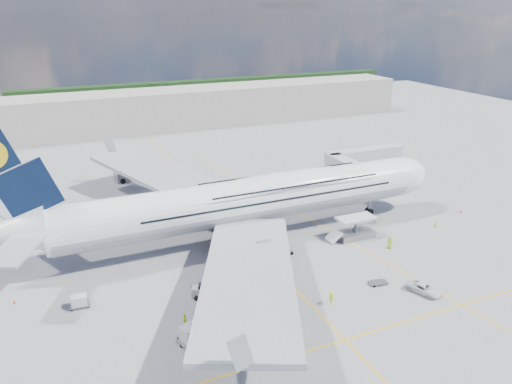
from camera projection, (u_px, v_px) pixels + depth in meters
name	position (u px, v px, depth m)	size (l,w,h in m)	color
ground	(272.00, 264.00, 75.77)	(300.00, 300.00, 0.00)	gray
taxi_line_main	(272.00, 264.00, 75.77)	(0.25, 220.00, 0.01)	#EBB20C
taxi_line_cross	(345.00, 340.00, 58.63)	(120.00, 0.25, 0.01)	#EBB20C
taxi_line_diag	(318.00, 224.00, 89.62)	(0.25, 100.00, 0.01)	#EBB20C
airliner	(247.00, 200.00, 82.02)	(77.26, 79.15, 23.71)	white
jet_bridge	(359.00, 161.00, 102.54)	(18.80, 12.10, 8.50)	#B7B7BC
cargo_loader	(354.00, 231.00, 84.15)	(8.53, 3.20, 3.67)	silver
terminal	(141.00, 111.00, 155.06)	(180.00, 16.00, 12.00)	#B2AD9E
tree_line	(215.00, 89.00, 209.41)	(160.00, 6.00, 8.00)	#193814
dolly_row_a	(191.00, 333.00, 58.07)	(3.81, 2.88, 2.15)	gray
dolly_row_b	(201.00, 286.00, 69.34)	(3.04, 2.19, 0.40)	gray
dolly_row_c	(214.00, 290.00, 68.23)	(3.40, 2.38, 0.45)	gray
dolly_back	(79.00, 301.00, 64.72)	(2.72, 1.57, 1.67)	gray
dolly_nose_far	(378.00, 282.00, 70.28)	(2.79, 1.77, 0.38)	gray
dolly_nose_near	(282.00, 253.00, 78.56)	(3.72, 2.79, 0.49)	gray
baggage_tug	(203.00, 291.00, 67.08)	(3.29, 2.48, 1.87)	silver
catering_truck_inner	(218.00, 207.00, 92.26)	(7.34, 4.43, 4.09)	gray
catering_truck_outer	(130.00, 172.00, 111.57)	(7.54, 3.78, 4.31)	gray
service_van	(424.00, 289.00, 68.03)	(2.16, 4.69, 1.30)	white
crew_nose	(435.00, 224.00, 87.56)	(0.59, 0.39, 1.62)	#B4ED18
crew_loader	(375.00, 220.00, 89.52)	(0.75, 0.58, 1.54)	#ADDB17
crew_wing	(185.00, 320.00, 60.68)	(1.10, 0.46, 1.88)	#CEE618
crew_van	(390.00, 243.00, 80.36)	(0.98, 0.64, 2.01)	#94DF17
crew_tug	(331.00, 298.00, 65.22)	(1.27, 0.73, 1.97)	#C8E518
cone_nose	(461.00, 211.00, 94.56)	(0.41, 0.41, 0.52)	red
cone_wing_left_inner	(229.00, 219.00, 91.14)	(0.41, 0.41, 0.52)	red
cone_wing_left_outer	(105.00, 204.00, 98.04)	(0.39, 0.39, 0.50)	red
cone_wing_right_inner	(256.00, 314.00, 63.13)	(0.38, 0.38, 0.48)	red
cone_wing_right_outer	(197.00, 368.00, 53.75)	(0.40, 0.40, 0.51)	red
cone_tail	(14.00, 302.00, 65.74)	(0.38, 0.38, 0.48)	red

